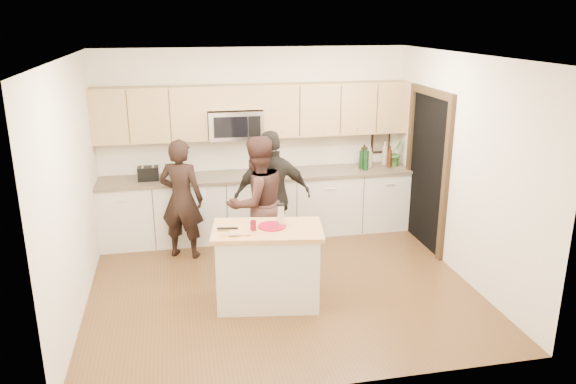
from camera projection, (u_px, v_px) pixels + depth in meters
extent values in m
plane|color=brown|center=(281.00, 285.00, 6.79)|extent=(4.50, 4.50, 0.00)
cube|color=beige|center=(255.00, 141.00, 8.26)|extent=(4.50, 0.02, 2.70)
cube|color=beige|center=(327.00, 245.00, 4.52)|extent=(4.50, 0.02, 2.70)
cube|color=beige|center=(73.00, 190.00, 5.95)|extent=(0.02, 4.00, 2.70)
cube|color=beige|center=(462.00, 168.00, 6.82)|extent=(0.02, 4.00, 2.70)
cube|color=white|center=(280.00, 56.00, 5.98)|extent=(4.50, 4.00, 0.02)
cube|color=beige|center=(259.00, 206.00, 8.23)|extent=(4.50, 0.62, 0.90)
cube|color=brown|center=(259.00, 175.00, 8.08)|extent=(4.50, 0.66, 0.04)
cube|color=tan|center=(149.00, 114.00, 7.68)|extent=(1.55, 0.33, 0.75)
cube|color=tan|center=(335.00, 108.00, 8.18)|extent=(2.17, 0.33, 0.75)
cube|color=tan|center=(234.00, 97.00, 7.84)|extent=(0.78, 0.33, 0.33)
cube|color=silver|center=(235.00, 124.00, 7.92)|extent=(0.76, 0.40, 0.40)
cube|color=black|center=(231.00, 127.00, 7.71)|extent=(0.47, 0.01, 0.29)
cube|color=black|center=(255.00, 126.00, 7.78)|extent=(0.17, 0.01, 0.29)
cube|color=black|center=(427.00, 172.00, 7.75)|extent=(0.02, 1.05, 2.10)
cube|color=#312313|center=(445.00, 184.00, 7.20)|extent=(0.06, 0.10, 2.10)
cube|color=#312313|center=(409.00, 162.00, 8.28)|extent=(0.06, 0.10, 2.10)
cube|color=#312313|center=(432.00, 92.00, 7.41)|extent=(0.06, 1.25, 0.10)
cube|color=black|center=(380.00, 141.00, 8.64)|extent=(0.30, 0.03, 0.38)
cube|color=tan|center=(381.00, 141.00, 8.62)|extent=(0.24, 0.00, 0.32)
cube|color=white|center=(194.00, 200.00, 7.68)|extent=(0.34, 0.01, 0.48)
cube|color=white|center=(192.00, 178.00, 7.89)|extent=(0.34, 0.60, 0.01)
cube|color=beige|center=(268.00, 268.00, 6.26)|extent=(1.19, 0.81, 0.85)
cube|color=#B07949|center=(267.00, 230.00, 6.12)|extent=(1.30, 0.88, 0.05)
cylinder|color=maroon|center=(272.00, 226.00, 6.15)|extent=(0.30, 0.30, 0.02)
cube|color=silver|center=(281.00, 215.00, 6.13)|extent=(0.07, 0.05, 0.23)
cube|color=black|center=(280.00, 205.00, 6.09)|extent=(0.08, 0.06, 0.02)
cylinder|color=maroon|center=(253.00, 225.00, 6.04)|extent=(0.06, 0.06, 0.11)
cube|color=#B07949|center=(241.00, 232.00, 5.97)|extent=(0.25, 0.22, 0.02)
cube|color=black|center=(227.00, 228.00, 6.04)|extent=(0.23, 0.07, 0.02)
cube|color=silver|center=(230.00, 235.00, 5.87)|extent=(0.19, 0.05, 0.01)
cube|color=black|center=(148.00, 174.00, 7.75)|extent=(0.28, 0.20, 0.19)
cube|color=silver|center=(143.00, 167.00, 7.70)|extent=(0.03, 0.14, 0.00)
cube|color=silver|center=(153.00, 167.00, 7.73)|extent=(0.03, 0.14, 0.00)
cylinder|color=black|center=(362.00, 158.00, 8.31)|extent=(0.08, 0.08, 0.33)
cylinder|color=#3C180B|center=(364.00, 155.00, 8.49)|extent=(0.08, 0.08, 0.32)
cylinder|color=tan|center=(370.00, 158.00, 8.39)|extent=(0.07, 0.07, 0.30)
cylinder|color=#3C180B|center=(390.00, 157.00, 8.40)|extent=(0.07, 0.07, 0.32)
cylinder|color=tan|center=(385.00, 153.00, 8.54)|extent=(0.08, 0.08, 0.36)
cylinder|color=black|center=(366.00, 159.00, 8.22)|extent=(0.08, 0.08, 0.35)
imported|color=#38702D|center=(396.00, 153.00, 8.46)|extent=(0.29, 0.27, 0.41)
imported|color=black|center=(182.00, 199.00, 7.39)|extent=(0.69, 0.58, 1.61)
imported|color=#341E1A|center=(257.00, 203.00, 7.05)|extent=(1.03, 0.93, 1.72)
imported|color=black|center=(272.00, 196.00, 7.30)|extent=(1.02, 0.44, 1.74)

